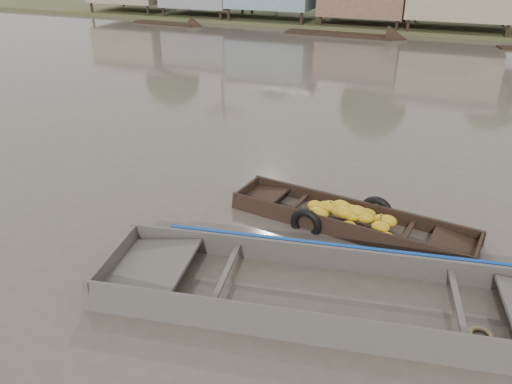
% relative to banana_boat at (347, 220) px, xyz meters
% --- Properties ---
extents(ground, '(120.00, 120.00, 0.00)m').
position_rel_banana_boat_xyz_m(ground, '(-1.26, -1.67, -0.14)').
color(ground, '#4D463B').
rests_on(ground, ground).
extents(banana_boat, '(5.51, 2.04, 0.78)m').
position_rel_banana_boat_xyz_m(banana_boat, '(0.00, 0.00, 0.00)').
color(banana_boat, black).
rests_on(banana_boat, ground).
extents(viewer_boat, '(8.62, 3.54, 0.67)m').
position_rel_banana_boat_xyz_m(viewer_boat, '(0.42, -2.69, -0.06)').
color(viewer_boat, '#46403B').
rests_on(viewer_boat, ground).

